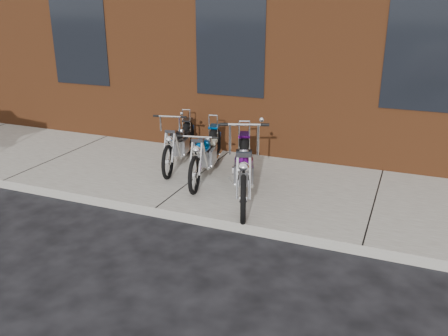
% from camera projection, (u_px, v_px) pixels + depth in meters
% --- Properties ---
extents(ground, '(120.00, 120.00, 0.00)m').
position_uv_depth(ground, '(156.00, 217.00, 7.11)').
color(ground, '#27262B').
rests_on(ground, ground).
extents(sidewalk, '(22.00, 3.00, 0.15)m').
position_uv_depth(sidewalk, '(198.00, 179.00, 8.39)').
color(sidewalk, slate).
rests_on(sidewalk, ground).
extents(chopper_purple, '(0.96, 2.31, 1.35)m').
position_uv_depth(chopper_purple, '(244.00, 171.00, 7.32)').
color(chopper_purple, black).
rests_on(chopper_purple, sidewalk).
extents(chopper_blue, '(0.65, 2.15, 0.95)m').
position_uv_depth(chopper_blue, '(206.00, 155.00, 8.21)').
color(chopper_blue, black).
rests_on(chopper_blue, sidewalk).
extents(chopper_third, '(0.66, 2.07, 1.06)m').
position_uv_depth(chopper_third, '(179.00, 145.00, 8.82)').
color(chopper_third, black).
rests_on(chopper_third, sidewalk).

